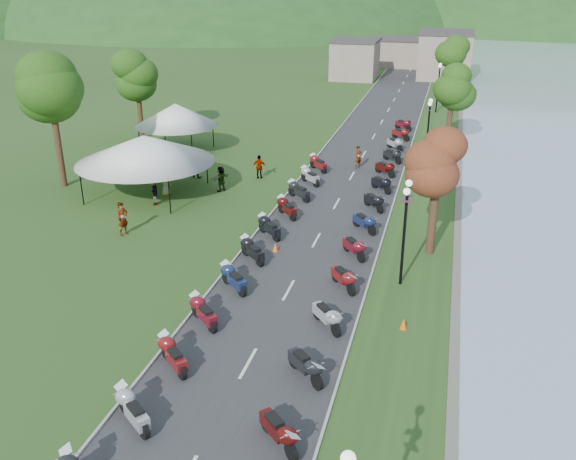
% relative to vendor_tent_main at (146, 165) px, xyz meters
% --- Properties ---
extents(road, '(7.00, 120.00, 0.02)m').
position_rel_vendor_tent_main_xyz_m(road, '(12.63, 13.31, -1.99)').
color(road, '#323235').
rests_on(road, ground).
extents(hills_backdrop, '(360.00, 120.00, 76.00)m').
position_rel_vendor_tent_main_xyz_m(hills_backdrop, '(12.63, 173.31, -2.00)').
color(hills_backdrop, '#285621').
rests_on(hills_backdrop, ground).
extents(far_building, '(18.00, 16.00, 5.00)m').
position_rel_vendor_tent_main_xyz_m(far_building, '(10.63, 58.31, 0.50)').
color(far_building, gray).
rests_on(far_building, ground).
extents(moto_row_left, '(2.60, 40.83, 1.10)m').
position_rel_vendor_tent_main_xyz_m(moto_row_left, '(10.03, -11.29, -1.45)').
color(moto_row_left, '#331411').
rests_on(moto_row_left, ground).
extents(moto_row_right, '(2.60, 49.01, 1.10)m').
position_rel_vendor_tent_main_xyz_m(moto_row_right, '(14.98, -0.84, -1.45)').
color(moto_row_right, '#331411').
rests_on(moto_row_right, ground).
extents(vendor_tent_main, '(6.08, 6.08, 4.00)m').
position_rel_vendor_tent_main_xyz_m(vendor_tent_main, '(0.00, 0.00, 0.00)').
color(vendor_tent_main, white).
rests_on(vendor_tent_main, ground).
extents(vendor_tent_side, '(4.50, 4.50, 4.00)m').
position_rel_vendor_tent_main_xyz_m(vendor_tent_side, '(-2.41, 10.10, 0.00)').
color(vendor_tent_side, white).
rests_on(vendor_tent_side, ground).
extents(tree_park_left, '(3.99, 3.99, 11.08)m').
position_rel_vendor_tent_main_xyz_m(tree_park_left, '(-6.45, -0.06, 3.54)').
color(tree_park_left, '#2E5E17').
rests_on(tree_park_left, ground).
extents(tree_lakeside, '(2.74, 2.74, 7.62)m').
position_rel_vendor_tent_main_xyz_m(tree_lakeside, '(18.79, -4.72, 1.81)').
color(tree_lakeside, '#2E5E17').
rests_on(tree_lakeside, ground).
extents(pedestrian_a, '(0.73, 0.85, 1.95)m').
position_rel_vendor_tent_main_xyz_m(pedestrian_a, '(1.88, -6.72, -2.00)').
color(pedestrian_a, slate).
rests_on(pedestrian_a, ground).
extents(pedestrian_b, '(1.06, 0.74, 1.97)m').
position_rel_vendor_tent_main_xyz_m(pedestrian_b, '(1.70, 4.16, -2.00)').
color(pedestrian_b, slate).
rests_on(pedestrian_b, ground).
extents(pedestrian_c, '(1.07, 1.29, 1.88)m').
position_rel_vendor_tent_main_xyz_m(pedestrian_c, '(1.36, -1.85, -2.00)').
color(pedestrian_c, slate).
rests_on(pedestrian_c, ground).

